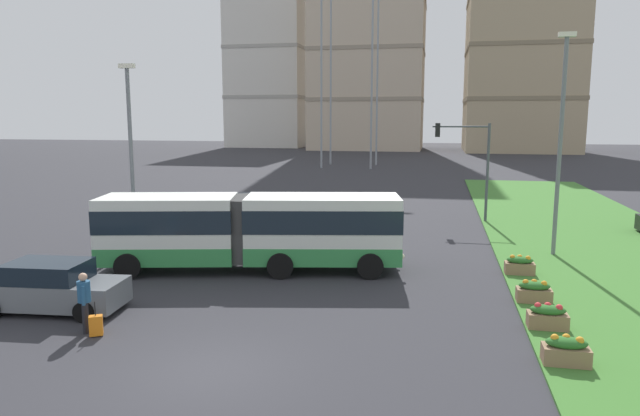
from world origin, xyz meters
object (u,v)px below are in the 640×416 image
(apartment_tower_west, at_px, (272,53))
(apartment_tower_westcentre, at_px, (369,4))
(flower_planter_1, at_px, (548,316))
(traffic_light_far_right, at_px, (469,155))
(apartment_tower_centre, at_px, (524,25))
(rolling_suitcase, at_px, (96,325))
(car_grey_wagon, at_px, (52,287))
(car_silver_hatch, at_px, (242,208))
(flower_planter_0, at_px, (566,350))
(flower_planter_3, at_px, (520,265))
(articulated_bus, at_px, (251,230))
(flower_planter_2, at_px, (534,291))
(streetlight_median, at_px, (561,137))
(streetlight_left, at_px, (131,148))
(pedestrian_crossing, at_px, (84,298))

(apartment_tower_west, height_order, apartment_tower_westcentre, apartment_tower_westcentre)
(flower_planter_1, relative_size, traffic_light_far_right, 0.19)
(apartment_tower_west, distance_m, apartment_tower_centre, 50.46)
(rolling_suitcase, bearing_deg, car_grey_wagon, 147.25)
(car_silver_hatch, xyz_separation_m, car_grey_wagon, (-0.50, -16.43, 0.00))
(flower_planter_0, bearing_deg, flower_planter_3, 90.00)
(articulated_bus, height_order, apartment_tower_centre, apartment_tower_centre)
(flower_planter_0, relative_size, flower_planter_2, 1.00)
(car_grey_wagon, height_order, flower_planter_2, car_grey_wagon)
(flower_planter_0, bearing_deg, traffic_light_far_right, 94.16)
(rolling_suitcase, bearing_deg, apartment_tower_centre, 76.44)
(car_silver_hatch, xyz_separation_m, apartment_tower_centre, (25.37, 78.36, 21.56))
(flower_planter_1, height_order, apartment_tower_centre, apartment_tower_centre)
(flower_planter_1, distance_m, apartment_tower_westcentre, 100.68)
(car_silver_hatch, bearing_deg, articulated_bus, -68.59)
(articulated_bus, distance_m, rolling_suitcase, 7.93)
(car_grey_wagon, relative_size, flower_planter_2, 4.13)
(flower_planter_1, xyz_separation_m, streetlight_median, (1.90, 9.58, 4.81))
(car_grey_wagon, bearing_deg, apartment_tower_centre, 74.74)
(car_silver_hatch, height_order, streetlight_left, streetlight_left)
(rolling_suitcase, height_order, apartment_tower_westcentre, apartment_tower_westcentre)
(streetlight_median, height_order, apartment_tower_west, apartment_tower_west)
(traffic_light_far_right, height_order, apartment_tower_westcentre, apartment_tower_westcentre)
(articulated_bus, xyz_separation_m, car_grey_wagon, (-4.64, -5.87, -0.90))
(flower_planter_1, distance_m, flower_planter_2, 2.42)
(traffic_light_far_right, bearing_deg, flower_planter_0, -85.84)
(apartment_tower_centre, bearing_deg, rolling_suitcase, -103.56)
(rolling_suitcase, bearing_deg, articulated_bus, 74.85)
(flower_planter_3, distance_m, apartment_tower_west, 106.92)
(streetlight_median, distance_m, apartment_tower_westcentre, 90.72)
(car_silver_hatch, distance_m, pedestrian_crossing, 17.97)
(car_silver_hatch, height_order, flower_planter_0, car_silver_hatch)
(car_silver_hatch, distance_m, streetlight_median, 17.90)
(flower_planter_0, height_order, flower_planter_3, same)
(car_silver_hatch, height_order, apartment_tower_westcentre, apartment_tower_westcentre)
(rolling_suitcase, relative_size, flower_planter_2, 0.88)
(flower_planter_2, height_order, streetlight_left, streetlight_left)
(apartment_tower_westcentre, bearing_deg, apartment_tower_centre, -4.30)
(flower_planter_3, distance_m, apartment_tower_westcentre, 95.10)
(apartment_tower_centre, bearing_deg, pedestrian_crossing, -103.84)
(articulated_bus, bearing_deg, streetlight_median, 22.26)
(flower_planter_2, distance_m, apartment_tower_centre, 94.26)
(pedestrian_crossing, xyz_separation_m, flower_planter_2, (12.87, 5.21, -0.58))
(articulated_bus, distance_m, car_silver_hatch, 11.37)
(car_grey_wagon, bearing_deg, pedestrian_crossing, -34.41)
(car_grey_wagon, relative_size, streetlight_left, 0.54)
(flower_planter_1, relative_size, flower_planter_3, 1.00)
(streetlight_left, bearing_deg, car_grey_wagon, -77.12)
(traffic_light_far_right, bearing_deg, car_silver_hatch, -169.47)
(pedestrian_crossing, distance_m, streetlight_left, 11.45)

